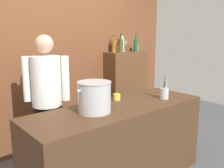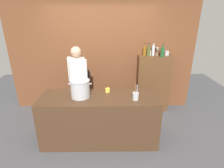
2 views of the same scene
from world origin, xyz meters
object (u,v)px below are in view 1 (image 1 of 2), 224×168
wine_bottle_amber (114,46)px  wine_bottle_clear (122,45)px  utensil_crock (164,93)px  spice_tin_silver (135,48)px  stockpot_large (94,97)px  spice_tin_cream (119,49)px  chef (47,95)px  butter_jar (117,97)px  wine_bottle_green (136,45)px  wine_glass_short (125,44)px  wine_bottle_olive (121,46)px

wine_bottle_amber → wine_bottle_clear: bearing=-0.7°
utensil_crock → spice_tin_silver: spice_tin_silver is taller
spice_tin_silver → wine_bottle_clear: bearing=179.4°
stockpot_large → spice_tin_cream: spice_tin_cream is taller
chef → spice_tin_silver: size_ratio=15.64×
butter_jar → wine_bottle_green: wine_bottle_green is taller
wine_bottle_clear → spice_tin_cream: wine_bottle_clear is taller
stockpot_large → wine_glass_short: (1.61, 1.27, 0.44)m
butter_jar → wine_bottle_green: (1.21, 0.87, 0.54)m
wine_bottle_green → wine_bottle_amber: (-0.36, 0.16, -0.00)m
wine_glass_short → wine_bottle_green: bearing=-71.6°
stockpot_large → wine_glass_short: bearing=38.2°
wine_bottle_olive → spice_tin_cream: wine_bottle_olive is taller
chef → wine_bottle_amber: size_ratio=5.96×
wine_bottle_olive → wine_bottle_amber: bearing=119.3°
wine_bottle_amber → spice_tin_silver: size_ratio=2.62×
wine_bottle_clear → chef: bearing=-162.9°
wine_bottle_green → spice_tin_silver: bearing=46.6°
wine_bottle_green → spice_tin_cream: bearing=152.0°
spice_tin_silver → wine_bottle_olive: bearing=-166.9°
utensil_crock → butter_jar: bearing=145.9°
stockpot_large → wine_glass_short: wine_glass_short is taller
wine_bottle_olive → wine_glass_short: 0.28m
butter_jar → wine_bottle_clear: 1.56m
butter_jar → wine_bottle_olive: 1.41m
wine_bottle_green → spice_tin_silver: 0.22m
stockpot_large → spice_tin_silver: size_ratio=3.75×
butter_jar → stockpot_large: bearing=-157.1°
chef → wine_glass_short: chef is taller
utensil_crock → spice_tin_silver: bearing=57.0°
stockpot_large → spice_tin_cream: (1.42, 1.21, 0.37)m
butter_jar → wine_bottle_green: size_ratio=0.29×
wine_glass_short → stockpot_large: bearing=-141.8°
wine_bottle_clear → spice_tin_silver: size_ratio=2.82×
wine_bottle_amber → butter_jar: bearing=-129.4°
wine_glass_short → chef: bearing=-162.7°
butter_jar → wine_bottle_clear: bearing=44.7°
wine_bottle_clear → stockpot_large: bearing=-140.8°
wine_bottle_clear → butter_jar: bearing=-135.3°
wine_bottle_green → wine_glass_short: size_ratio=1.64×
wine_bottle_green → spice_tin_cream: 0.30m
stockpot_large → wine_bottle_amber: wine_bottle_amber is taller
butter_jar → wine_glass_short: (1.14, 1.07, 0.56)m
wine_bottle_olive → utensil_crock: bearing=-109.1°
wine_bottle_clear → wine_bottle_olive: wine_bottle_clear is taller
spice_tin_cream → wine_bottle_olive: bearing=-111.6°
wine_glass_short → spice_tin_cream: (-0.20, -0.06, -0.07)m
butter_jar → chef: bearing=140.6°
utensil_crock → chef: bearing=142.8°
utensil_crock → wine_bottle_olive: (0.43, 1.25, 0.51)m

